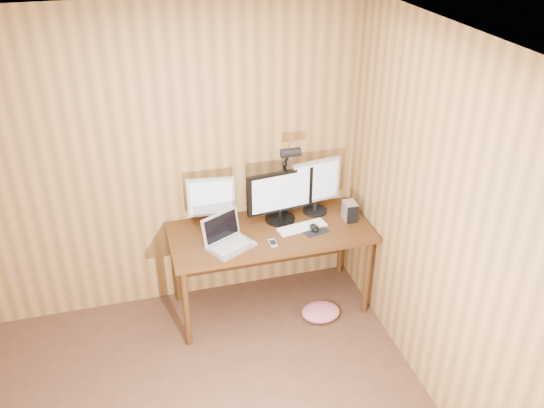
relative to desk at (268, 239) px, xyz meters
name	(u,v)px	position (x,y,z in m)	size (l,w,h in m)	color
room_shell	(172,344)	(-0.93, -1.70, 0.62)	(4.00, 4.00, 4.00)	#4E2D1E
desk	(268,239)	(0.00, 0.00, 0.00)	(1.60, 0.70, 0.75)	#46250E
monitor_center	(280,196)	(0.12, 0.07, 0.35)	(0.56, 0.24, 0.44)	black
monitor_left	(211,201)	(-0.43, 0.13, 0.35)	(0.37, 0.18, 0.42)	black
monitor_right	(316,185)	(0.44, 0.12, 0.38)	(0.42, 0.20, 0.47)	black
laptop	(227,238)	(-0.37, -0.18, 0.18)	(0.42, 0.39, 0.24)	silver
keyboard	(302,227)	(0.26, -0.10, 0.13)	(0.42, 0.19, 0.02)	silver
mousepad	(314,230)	(0.34, -0.16, 0.12)	(0.20, 0.16, 0.00)	black
mouse	(314,228)	(0.34, -0.16, 0.15)	(0.07, 0.11, 0.04)	black
hard_drive	(350,211)	(0.67, -0.07, 0.20)	(0.10, 0.15, 0.15)	silver
phone	(273,243)	(-0.03, -0.26, 0.13)	(0.05, 0.11, 0.01)	silver
speaker	(353,206)	(0.74, 0.03, 0.18)	(0.05, 0.05, 0.11)	black
desk_lamp	(288,170)	(0.19, 0.11, 0.54)	(0.16, 0.22, 0.68)	black
fabric_pile	(321,312)	(0.36, -0.34, -0.58)	(0.32, 0.26, 0.10)	#C8616D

